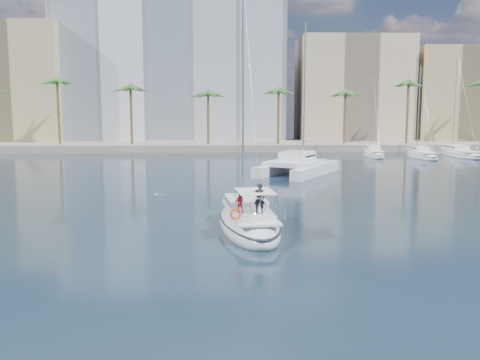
{
  "coord_description": "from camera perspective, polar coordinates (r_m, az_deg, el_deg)",
  "views": [
    {
      "loc": [
        -2.32,
        -31.5,
        7.68
      ],
      "look_at": [
        -1.3,
        1.5,
        3.0
      ],
      "focal_mm": 40.0,
      "sensor_mm": 36.0,
      "label": 1
    }
  ],
  "objects": [
    {
      "name": "main_sloop",
      "position": [
        33.1,
        0.9,
        -4.44
      ],
      "size": [
        4.65,
        11.16,
        16.1
      ],
      "rotation": [
        0.0,
        0.0,
        0.11
      ],
      "color": "silver",
      "rests_on": "ground"
    },
    {
      "name": "building_modern",
      "position": [
        105.13,
        -7.2,
        11.46
      ],
      "size": [
        42.0,
        16.0,
        28.0
      ],
      "primitive_type": "cube",
      "color": "silver",
      "rests_on": "ground"
    },
    {
      "name": "quay",
      "position": [
        92.8,
        -0.34,
        3.7
      ],
      "size": [
        120.0,
        14.0,
        1.2
      ],
      "primitive_type": "cube",
      "color": "gray",
      "rests_on": "ground"
    },
    {
      "name": "building_tan_right",
      "position": [
        108.93,
        22.47,
        8.16
      ],
      "size": [
        18.0,
        12.0,
        18.0
      ],
      "primitive_type": "cube",
      "color": "tan",
      "rests_on": "ground"
    },
    {
      "name": "building_tan_left",
      "position": [
        108.09,
        -23.63,
        9.17
      ],
      "size": [
        22.0,
        14.0,
        22.0
      ],
      "primitive_type": "cube",
      "color": "tan",
      "rests_on": "ground"
    },
    {
      "name": "building_beige",
      "position": [
        104.4,
        11.85,
        9.18
      ],
      "size": [
        20.0,
        14.0,
        20.0
      ],
      "primitive_type": "cube",
      "color": "#C5AC8D",
      "rests_on": "ground"
    },
    {
      "name": "moored_yacht_b",
      "position": [
        82.11,
        18.8,
        2.28
      ],
      "size": [
        3.32,
        10.83,
        13.72
      ],
      "primitive_type": null,
      "rotation": [
        0.0,
        0.0,
        -0.02
      ],
      "color": "silver",
      "rests_on": "ground"
    },
    {
      "name": "ground",
      "position": [
        32.5,
        2.38,
        -5.6
      ],
      "size": [
        160.0,
        160.0,
        0.0
      ],
      "primitive_type": "plane",
      "color": "black",
      "rests_on": "ground"
    },
    {
      "name": "catamaran",
      "position": [
        59.67,
        6.07,
        1.73
      ],
      "size": [
        10.77,
        12.66,
        16.65
      ],
      "rotation": [
        0.0,
        0.0,
        -0.55
      ],
      "color": "silver",
      "rests_on": "ground"
    },
    {
      "name": "palm_right",
      "position": [
        95.7,
        20.8,
        9.11
      ],
      "size": [
        3.6,
        3.6,
        12.3
      ],
      "color": "brown",
      "rests_on": "ground"
    },
    {
      "name": "palm_left",
      "position": [
        94.03,
        -21.75,
        9.09
      ],
      "size": [
        3.6,
        3.6,
        12.3
      ],
      "color": "brown",
      "rests_on": "ground"
    },
    {
      "name": "seagull",
      "position": [
        39.56,
        -8.88,
        -1.53
      ],
      "size": [
        1.0,
        0.43,
        0.19
      ],
      "color": "silver",
      "rests_on": "ground"
    },
    {
      "name": "palm_centre",
      "position": [
        88.56,
        -0.28,
        9.76
      ],
      "size": [
        3.6,
        3.6,
        12.3
      ],
      "color": "brown",
      "rests_on": "ground"
    },
    {
      "name": "moored_yacht_c",
      "position": [
        86.42,
        22.38,
        2.37
      ],
      "size": [
        3.98,
        12.33,
        15.54
      ],
      "primitive_type": null,
      "rotation": [
        0.0,
        0.0,
        0.03
      ],
      "color": "silver",
      "rests_on": "ground"
    },
    {
      "name": "moored_yacht_a",
      "position": [
        81.97,
        14.05,
        2.46
      ],
      "size": [
        3.37,
        9.52,
        11.9
      ],
      "primitive_type": null,
      "rotation": [
        0.0,
        0.0,
        -0.07
      ],
      "color": "silver",
      "rests_on": "ground"
    }
  ]
}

